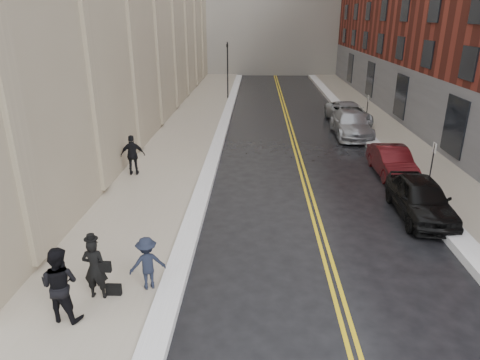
# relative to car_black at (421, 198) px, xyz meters

# --- Properties ---
(ground) EXTENTS (160.00, 160.00, 0.00)m
(ground) POSITION_rel_car_black_xyz_m (-6.53, -5.27, -0.77)
(ground) COLOR black
(ground) RESTS_ON ground
(sidewalk_left) EXTENTS (4.00, 64.00, 0.15)m
(sidewalk_left) POSITION_rel_car_black_xyz_m (-11.03, 10.73, -0.70)
(sidewalk_left) COLOR gray
(sidewalk_left) RESTS_ON ground
(sidewalk_right) EXTENTS (3.00, 64.00, 0.15)m
(sidewalk_right) POSITION_rel_car_black_xyz_m (2.47, 10.73, -0.70)
(sidewalk_right) COLOR gray
(sidewalk_right) RESTS_ON ground
(lane_stripe_a) EXTENTS (0.12, 64.00, 0.01)m
(lane_stripe_a) POSITION_rel_car_black_xyz_m (-4.15, 10.73, -0.77)
(lane_stripe_a) COLOR gold
(lane_stripe_a) RESTS_ON ground
(lane_stripe_b) EXTENTS (0.12, 64.00, 0.01)m
(lane_stripe_b) POSITION_rel_car_black_xyz_m (-3.91, 10.73, -0.77)
(lane_stripe_b) COLOR gold
(lane_stripe_b) RESTS_ON ground
(snow_ridge_left) EXTENTS (0.70, 60.80, 0.26)m
(snow_ridge_left) POSITION_rel_car_black_xyz_m (-8.73, 10.73, -0.64)
(snow_ridge_left) COLOR white
(snow_ridge_left) RESTS_ON ground
(snow_ridge_right) EXTENTS (0.85, 60.80, 0.30)m
(snow_ridge_right) POSITION_rel_car_black_xyz_m (0.62, 10.73, -0.62)
(snow_ridge_right) COLOR white
(snow_ridge_right) RESTS_ON ground
(traffic_signal) EXTENTS (0.18, 0.15, 5.20)m
(traffic_signal) POSITION_rel_car_black_xyz_m (-9.13, 24.73, 2.31)
(traffic_signal) COLOR black
(traffic_signal) RESTS_ON ground
(parking_sign_near) EXTENTS (0.06, 0.35, 2.23)m
(parking_sign_near) POSITION_rel_car_black_xyz_m (1.37, 2.73, 0.58)
(parking_sign_near) COLOR black
(parking_sign_near) RESTS_ON ground
(parking_sign_far) EXTENTS (0.06, 0.35, 2.23)m
(parking_sign_far) POSITION_rel_car_black_xyz_m (1.37, 14.73, 0.58)
(parking_sign_far) COLOR black
(parking_sign_far) RESTS_ON ground
(car_black) EXTENTS (1.90, 4.57, 1.55)m
(car_black) POSITION_rel_car_black_xyz_m (0.00, 0.00, 0.00)
(car_black) COLOR black
(car_black) RESTS_ON ground
(car_maroon) EXTENTS (1.54, 4.25, 1.39)m
(car_maroon) POSITION_rel_car_black_xyz_m (0.27, 4.70, -0.08)
(car_maroon) COLOR #400B0E
(car_maroon) RESTS_ON ground
(car_silver_near) EXTENTS (2.26, 5.47, 1.58)m
(car_silver_near) POSITION_rel_car_black_xyz_m (-0.23, 12.17, 0.02)
(car_silver_near) COLOR #9B9DA2
(car_silver_near) RESTS_ON ground
(car_silver_far) EXTENTS (2.94, 5.54, 1.48)m
(car_silver_far) POSITION_rel_car_black_xyz_m (0.27, 15.68, -0.03)
(car_silver_far) COLOR #A2A5AA
(car_silver_far) RESTS_ON ground
(pedestrian_main) EXTENTS (0.65, 0.43, 1.78)m
(pedestrian_main) POSITION_rel_car_black_xyz_m (-10.67, -5.79, 0.27)
(pedestrian_main) COLOR black
(pedestrian_main) RESTS_ON sidewalk_left
(pedestrian_a) EXTENTS (1.08, 0.90, 2.02)m
(pedestrian_a) POSITION_rel_car_black_xyz_m (-11.20, -6.70, 0.39)
(pedestrian_a) COLOR black
(pedestrian_a) RESTS_ON sidewalk_left
(pedestrian_b) EXTENTS (1.15, 0.91, 1.57)m
(pedestrian_b) POSITION_rel_car_black_xyz_m (-9.38, -5.31, 0.16)
(pedestrian_b) COLOR black
(pedestrian_b) RESTS_ON sidewalk_left
(pedestrian_c) EXTENTS (1.21, 0.66, 1.95)m
(pedestrian_c) POSITION_rel_car_black_xyz_m (-12.32, 3.90, 0.35)
(pedestrian_c) COLOR black
(pedestrian_c) RESTS_ON sidewalk_left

